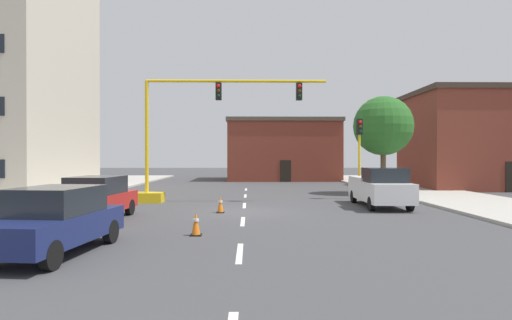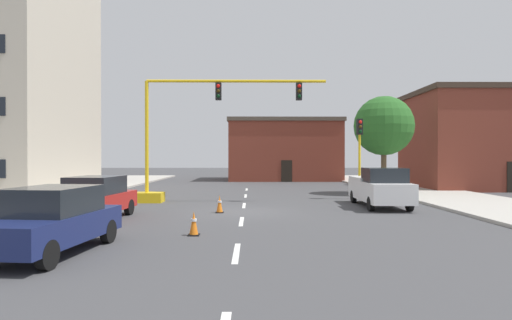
% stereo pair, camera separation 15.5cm
% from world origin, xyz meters
% --- Properties ---
extents(ground_plane, '(160.00, 160.00, 0.00)m').
position_xyz_m(ground_plane, '(0.00, 0.00, 0.00)').
color(ground_plane, '#424244').
extents(sidewalk_left, '(6.00, 56.00, 0.14)m').
position_xyz_m(sidewalk_left, '(-12.54, 8.00, 0.07)').
color(sidewalk_left, '#B2ADA3').
rests_on(sidewalk_left, ground_plane).
extents(sidewalk_right, '(6.00, 56.00, 0.14)m').
position_xyz_m(sidewalk_right, '(12.54, 8.00, 0.07)').
color(sidewalk_right, '#B2ADA3').
rests_on(sidewalk_right, ground_plane).
extents(lane_stripe_seg_1, '(0.16, 2.40, 0.01)m').
position_xyz_m(lane_stripe_seg_1, '(0.00, -8.50, 0.00)').
color(lane_stripe_seg_1, silver).
rests_on(lane_stripe_seg_1, ground_plane).
extents(lane_stripe_seg_2, '(0.16, 2.40, 0.01)m').
position_xyz_m(lane_stripe_seg_2, '(0.00, -3.00, 0.00)').
color(lane_stripe_seg_2, silver).
rests_on(lane_stripe_seg_2, ground_plane).
extents(lane_stripe_seg_3, '(0.16, 2.40, 0.01)m').
position_xyz_m(lane_stripe_seg_3, '(0.00, 2.50, 0.00)').
color(lane_stripe_seg_3, silver).
rests_on(lane_stripe_seg_3, ground_plane).
extents(lane_stripe_seg_4, '(0.16, 2.40, 0.01)m').
position_xyz_m(lane_stripe_seg_4, '(0.00, 8.00, 0.00)').
color(lane_stripe_seg_4, silver).
rests_on(lane_stripe_seg_4, ground_plane).
extents(lane_stripe_seg_5, '(0.16, 2.40, 0.01)m').
position_xyz_m(lane_stripe_seg_5, '(0.00, 13.50, 0.00)').
color(lane_stripe_seg_5, silver).
rests_on(lane_stripe_seg_5, ground_plane).
extents(building_brick_center, '(12.08, 9.22, 6.60)m').
position_xyz_m(building_brick_center, '(3.92, 27.99, 3.31)').
color(building_brick_center, brown).
rests_on(building_brick_center, ground_plane).
extents(building_row_right, '(11.24, 8.57, 7.82)m').
position_xyz_m(building_row_right, '(19.05, 14.60, 3.92)').
color(building_row_right, brown).
rests_on(building_row_right, ground_plane).
extents(traffic_signal_gantry, '(10.88, 1.20, 6.83)m').
position_xyz_m(traffic_signal_gantry, '(-3.94, 4.17, 2.35)').
color(traffic_signal_gantry, yellow).
rests_on(traffic_signal_gantry, ground_plane).
extents(traffic_light_pole_right, '(0.32, 0.47, 4.80)m').
position_xyz_m(traffic_light_pole_right, '(6.84, 5.79, 3.53)').
color(traffic_light_pole_right, yellow).
rests_on(traffic_light_pole_right, ground_plane).
extents(tree_right_mid, '(4.01, 4.01, 6.65)m').
position_xyz_m(tree_right_mid, '(9.36, 9.23, 4.62)').
color(tree_right_mid, brown).
rests_on(tree_right_mid, ground_plane).
extents(pickup_truck_white, '(2.10, 5.43, 1.99)m').
position_xyz_m(pickup_truck_white, '(6.87, 1.86, 0.97)').
color(pickup_truck_white, white).
rests_on(pickup_truck_white, ground_plane).
extents(sedan_red_near_left, '(2.26, 4.65, 1.74)m').
position_xyz_m(sedan_red_near_left, '(-5.90, -2.48, 0.89)').
color(sedan_red_near_left, '#B21E19').
rests_on(sedan_red_near_left, ground_plane).
extents(sedan_navy_mid_left, '(2.34, 4.68, 1.74)m').
position_xyz_m(sedan_navy_mid_left, '(-4.79, -8.55, 0.89)').
color(sedan_navy_mid_left, navy).
rests_on(sedan_navy_mid_left, ground_plane).
extents(traffic_cone_roadside_a, '(0.36, 0.36, 0.79)m').
position_xyz_m(traffic_cone_roadside_a, '(-1.05, -0.38, 0.39)').
color(traffic_cone_roadside_a, black).
rests_on(traffic_cone_roadside_a, ground_plane).
extents(traffic_cone_roadside_b, '(0.36, 0.36, 0.78)m').
position_xyz_m(traffic_cone_roadside_b, '(-1.46, -5.98, 0.38)').
color(traffic_cone_roadside_b, black).
rests_on(traffic_cone_roadside_b, ground_plane).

